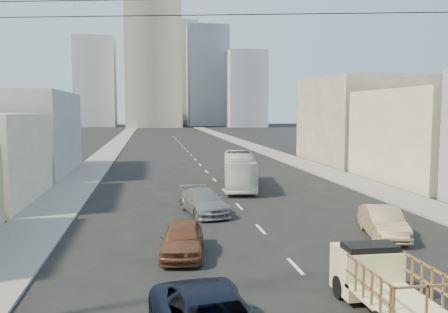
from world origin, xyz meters
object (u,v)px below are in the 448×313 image
object	(u,v)px
city_bus	(239,170)
sedan_grey	(204,202)
sedan_tan	(383,222)
flatbed_pickup	(382,277)
sedan_brown	(183,238)

from	to	relation	value
city_bus	sedan_grey	bearing A→B (deg)	-104.02
sedan_tan	flatbed_pickup	bearing A→B (deg)	-104.61
flatbed_pickup	sedan_brown	bearing A→B (deg)	130.34
city_bus	sedan_brown	bearing A→B (deg)	-99.46
flatbed_pickup	sedan_tan	bearing A→B (deg)	62.35
flatbed_pickup	sedan_grey	distance (m)	15.23
flatbed_pickup	sedan_brown	world-z (taller)	flatbed_pickup
flatbed_pickup	sedan_brown	distance (m)	8.77
sedan_tan	sedan_brown	bearing A→B (deg)	-158.68
flatbed_pickup	sedan_grey	bearing A→B (deg)	104.64
sedan_grey	sedan_brown	bearing A→B (deg)	-113.37
flatbed_pickup	city_bus	distance (m)	24.08
city_bus	sedan_tan	bearing A→B (deg)	-66.49
city_bus	sedan_tan	distance (m)	16.49
sedan_brown	sedan_tan	size ratio (longest dim) A/B	0.97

